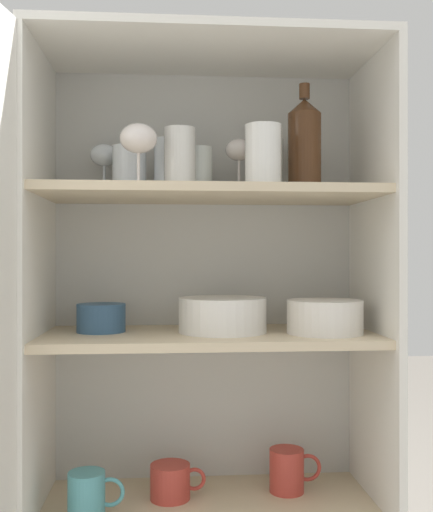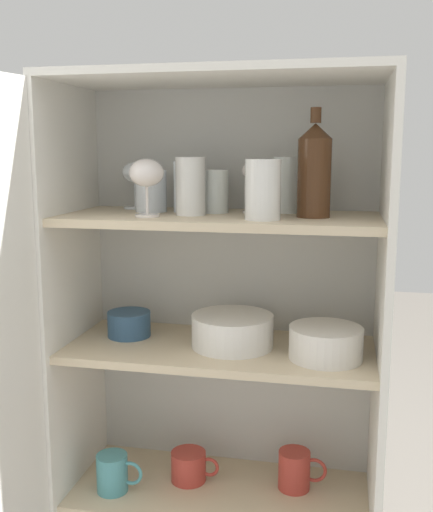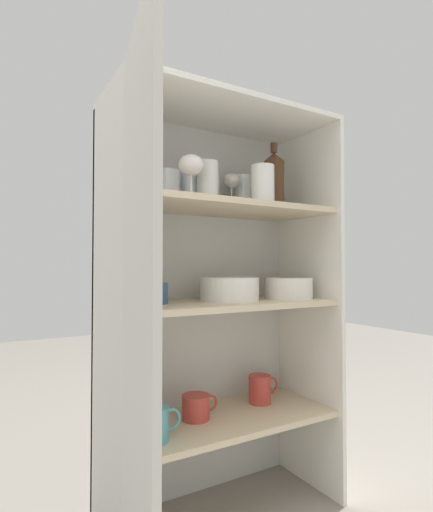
# 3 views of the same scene
# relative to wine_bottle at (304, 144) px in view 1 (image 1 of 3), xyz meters

# --- Properties ---
(cupboard_back_panel) EXTENTS (0.80, 0.02, 1.37)m
(cupboard_back_panel) POSITION_rel_wine_bottle_xyz_m (-0.22, 0.18, -0.48)
(cupboard_back_panel) COLOR silver
(cupboard_back_panel) RESTS_ON ground_plane
(cupboard_side_left) EXTENTS (0.02, 0.36, 1.37)m
(cupboard_side_left) POSITION_rel_wine_bottle_xyz_m (-0.61, 0.00, -0.48)
(cupboard_side_left) COLOR white
(cupboard_side_left) RESTS_ON ground_plane
(cupboard_side_right) EXTENTS (0.02, 0.36, 1.37)m
(cupboard_side_right) POSITION_rel_wine_bottle_xyz_m (0.17, 0.00, -0.48)
(cupboard_side_right) COLOR white
(cupboard_side_right) RESTS_ON ground_plane
(cupboard_top_panel) EXTENTS (0.80, 0.36, 0.02)m
(cupboard_top_panel) POSITION_rel_wine_bottle_xyz_m (-0.22, 0.00, 0.21)
(cupboard_top_panel) COLOR white
(cupboard_top_panel) RESTS_ON cupboard_side_left
(shelf_board_lower) EXTENTS (0.76, 0.33, 0.02)m
(shelf_board_lower) POSITION_rel_wine_bottle_xyz_m (-0.22, 0.00, -0.85)
(shelf_board_lower) COLOR beige
(shelf_board_middle) EXTENTS (0.76, 0.33, 0.02)m
(shelf_board_middle) POSITION_rel_wine_bottle_xyz_m (-0.22, 0.00, -0.45)
(shelf_board_middle) COLOR beige
(shelf_board_upper) EXTENTS (0.76, 0.33, 0.02)m
(shelf_board_upper) POSITION_rel_wine_bottle_xyz_m (-0.22, 0.00, -0.12)
(shelf_board_upper) COLOR beige
(tumbler_glass_0) EXTENTS (0.08, 0.08, 0.11)m
(tumbler_glass_0) POSITION_rel_wine_bottle_xyz_m (-0.41, 0.04, -0.06)
(tumbler_glass_0) COLOR white
(tumbler_glass_0) RESTS_ON shelf_board_upper
(tumbler_glass_1) EXTENTS (0.07, 0.07, 0.14)m
(tumbler_glass_1) POSITION_rel_wine_bottle_xyz_m (-0.29, -0.01, -0.04)
(tumbler_glass_1) COLOR white
(tumbler_glass_1) RESTS_ON shelf_board_upper
(tumbler_glass_2) EXTENTS (0.06, 0.06, 0.13)m
(tumbler_glass_2) POSITION_rel_wine_bottle_xyz_m (-0.32, 0.05, -0.05)
(tumbler_glass_2) COLOR white
(tumbler_glass_2) RESTS_ON shelf_board_upper
(tumbler_glass_3) EXTENTS (0.07, 0.07, 0.11)m
(tumbler_glass_3) POSITION_rel_wine_bottle_xyz_m (-0.25, 0.05, -0.06)
(tumbler_glass_3) COLOR white
(tumbler_glass_3) RESTS_ON shelf_board_upper
(tumbler_glass_4) EXTENTS (0.08, 0.08, 0.14)m
(tumbler_glass_4) POSITION_rel_wine_bottle_xyz_m (-0.11, -0.07, -0.04)
(tumbler_glass_4) COLOR white
(tumbler_glass_4) RESTS_ON shelf_board_upper
(tumbler_glass_5) EXTENTS (0.08, 0.08, 0.14)m
(tumbler_glass_5) POSITION_rel_wine_bottle_xyz_m (-0.07, 0.10, -0.04)
(tumbler_glass_5) COLOR white
(tumbler_glass_5) RESTS_ON shelf_board_upper
(wine_glass_0) EXTENTS (0.07, 0.07, 0.12)m
(wine_glass_0) POSITION_rel_wine_bottle_xyz_m (-0.48, 0.11, -0.02)
(wine_glass_0) COLOR white
(wine_glass_0) RESTS_ON shelf_board_upper
(wine_glass_1) EXTENTS (0.08, 0.08, 0.14)m
(wine_glass_1) POSITION_rel_wine_bottle_xyz_m (-0.38, -0.07, -0.01)
(wine_glass_1) COLOR silver
(wine_glass_1) RESTS_ON shelf_board_upper
(wine_glass_2) EXTENTS (0.07, 0.07, 0.13)m
(wine_glass_2) POSITION_rel_wine_bottle_xyz_m (-0.15, 0.06, -0.01)
(wine_glass_2) COLOR silver
(wine_glass_2) RESTS_ON shelf_board_upper
(wine_bottle) EXTENTS (0.08, 0.08, 0.25)m
(wine_bottle) POSITION_rel_wine_bottle_xyz_m (0.00, 0.00, 0.00)
(wine_bottle) COLOR #4C2D19
(wine_bottle) RESTS_ON shelf_board_upper
(plate_stack_white) EXTENTS (0.21, 0.21, 0.08)m
(plate_stack_white) POSITION_rel_wine_bottle_xyz_m (-0.19, 0.01, -0.40)
(plate_stack_white) COLOR white
(plate_stack_white) RESTS_ON shelf_board_middle
(mixing_bowl_large) EXTENTS (0.17, 0.17, 0.08)m
(mixing_bowl_large) POSITION_rel_wine_bottle_xyz_m (0.04, -0.03, -0.40)
(mixing_bowl_large) COLOR silver
(mixing_bowl_large) RESTS_ON shelf_board_middle
(serving_bowl_small) EXTENTS (0.11, 0.11, 0.07)m
(serving_bowl_small) POSITION_rel_wine_bottle_xyz_m (-0.48, 0.03, -0.41)
(serving_bowl_small) COLOR #33567A
(serving_bowl_small) RESTS_ON shelf_board_middle
(coffee_mug_primary) EXTENTS (0.13, 0.09, 0.08)m
(coffee_mug_primary) POSITION_rel_wine_bottle_xyz_m (-0.31, 0.03, -0.79)
(coffee_mug_primary) COLOR #BC3D33
(coffee_mug_primary) RESTS_ON shelf_board_lower
(coffee_mug_extra_1) EXTENTS (0.13, 0.08, 0.10)m
(coffee_mug_extra_1) POSITION_rel_wine_bottle_xyz_m (-0.03, 0.05, -0.78)
(coffee_mug_extra_1) COLOR #BC3D33
(coffee_mug_extra_1) RESTS_ON shelf_board_lower
(coffee_mug_extra_2) EXTENTS (0.12, 0.08, 0.10)m
(coffee_mug_extra_2) POSITION_rel_wine_bottle_xyz_m (-0.49, -0.06, -0.79)
(coffee_mug_extra_2) COLOR teal
(coffee_mug_extra_2) RESTS_ON shelf_board_lower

